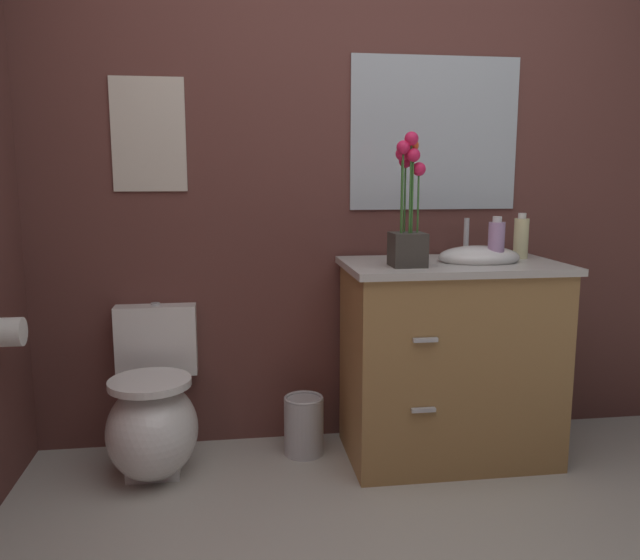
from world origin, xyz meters
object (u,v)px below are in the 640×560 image
(soap_bottle, at_px, (496,242))
(wall_mirror, at_px, (435,134))
(wall_poster, at_px, (149,135))
(lotion_bottle, at_px, (521,238))
(toilet_paper_roll, at_px, (8,332))
(vanity_cabinet, at_px, (450,358))
(trash_bin, at_px, (304,425))
(flower_vase, at_px, (408,219))
(toilet, at_px, (153,416))

(soap_bottle, relative_size, wall_mirror, 0.25)
(soap_bottle, height_order, wall_poster, wall_poster)
(lotion_bottle, relative_size, toilet_paper_roll, 1.86)
(vanity_cabinet, height_order, soap_bottle, soap_bottle)
(wall_poster, bearing_deg, wall_mirror, 0.00)
(soap_bottle, height_order, trash_bin, soap_bottle)
(wall_poster, xyz_separation_m, wall_mirror, (1.30, 0.00, 0.01))
(flower_vase, relative_size, soap_bottle, 2.72)
(toilet, height_order, toilet_paper_roll, toilet_paper_roll)
(flower_vase, bearing_deg, vanity_cabinet, 21.60)
(trash_bin, xyz_separation_m, toilet_paper_roll, (-1.15, -0.27, 0.54))
(toilet, height_order, lotion_bottle, lotion_bottle)
(vanity_cabinet, xyz_separation_m, trash_bin, (-0.65, 0.10, -0.32))
(toilet_paper_roll, bearing_deg, toilet, 21.81)
(wall_poster, bearing_deg, toilet, -90.00)
(toilet, xyz_separation_m, toilet_paper_roll, (-0.49, -0.20, 0.44))
(lotion_bottle, relative_size, trash_bin, 0.75)
(toilet, height_order, wall_poster, wall_poster)
(toilet, height_order, wall_mirror, wall_mirror)
(soap_bottle, relative_size, trash_bin, 0.74)
(flower_vase, xyz_separation_m, lotion_bottle, (0.58, 0.17, -0.10))
(wall_poster, height_order, toilet_paper_roll, wall_poster)
(trash_bin, height_order, wall_poster, wall_poster)
(wall_poster, relative_size, toilet_paper_roll, 4.47)
(lotion_bottle, bearing_deg, trash_bin, 179.09)
(flower_vase, relative_size, wall_mirror, 0.68)
(flower_vase, xyz_separation_m, soap_bottle, (0.40, 0.03, -0.10))
(vanity_cabinet, relative_size, wall_poster, 2.17)
(vanity_cabinet, relative_size, toilet_paper_roll, 9.69)
(trash_bin, relative_size, wall_mirror, 0.34)
(toilet, distance_m, vanity_cabinet, 1.32)
(vanity_cabinet, bearing_deg, lotion_bottle, 13.39)
(vanity_cabinet, bearing_deg, toilet_paper_roll, -174.58)
(soap_bottle, bearing_deg, vanity_cabinet, 160.19)
(soap_bottle, bearing_deg, flower_vase, -175.44)
(lotion_bottle, bearing_deg, toilet, -178.04)
(toilet, relative_size, soap_bottle, 3.44)
(toilet, xyz_separation_m, trash_bin, (0.66, 0.07, -0.11))
(vanity_cabinet, xyz_separation_m, wall_mirror, (-0.00, 0.29, 0.99))
(wall_mirror, height_order, toilet_paper_roll, wall_mirror)
(vanity_cabinet, xyz_separation_m, flower_vase, (-0.23, -0.09, 0.63))
(wall_mirror, relative_size, toilet_paper_roll, 7.27)
(soap_bottle, bearing_deg, wall_poster, 166.44)
(wall_mirror, bearing_deg, wall_poster, 180.00)
(flower_vase, bearing_deg, wall_poster, 160.14)
(flower_vase, height_order, toilet_paper_roll, flower_vase)
(lotion_bottle, xyz_separation_m, wall_poster, (-1.65, 0.21, 0.45))
(wall_mirror, distance_m, toilet_paper_roll, 2.00)
(trash_bin, bearing_deg, soap_bottle, -11.04)
(trash_bin, distance_m, toilet_paper_roll, 1.30)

